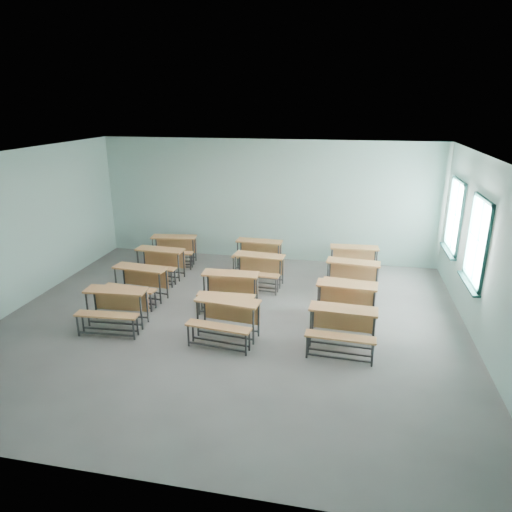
{
  "coord_description": "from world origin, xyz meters",
  "views": [
    {
      "loc": [
        2.09,
        -7.76,
        4.11
      ],
      "look_at": [
        0.28,
        1.2,
        1.0
      ],
      "focal_mm": 32.0,
      "sensor_mm": 36.0,
      "label": 1
    }
  ],
  "objects_px": {
    "desk_unit_r0c0": "(115,303)",
    "desk_unit_r2c0": "(159,260)",
    "desk_unit_r2c1": "(258,266)",
    "desk_unit_r1c1": "(230,285)",
    "desk_unit_r0c1": "(226,314)",
    "desk_unit_r3c1": "(258,251)",
    "desk_unit_r2c2": "(352,273)",
    "desk_unit_r3c2": "(354,257)",
    "desk_unit_r3c0": "(173,246)",
    "desk_unit_r1c2": "(346,297)",
    "desk_unit_r1c0": "(138,279)",
    "desk_unit_r0c2": "(342,323)"
  },
  "relations": [
    {
      "from": "desk_unit_r2c2",
      "to": "desk_unit_r2c0",
      "type": "bearing_deg",
      "value": -174.25
    },
    {
      "from": "desk_unit_r0c1",
      "to": "desk_unit_r2c2",
      "type": "xyz_separation_m",
      "value": [
        2.22,
        2.57,
        0.0
      ]
    },
    {
      "from": "desk_unit_r3c0",
      "to": "desk_unit_r2c2",
      "type": "bearing_deg",
      "value": -21.02
    },
    {
      "from": "desk_unit_r2c0",
      "to": "desk_unit_r2c2",
      "type": "bearing_deg",
      "value": 3.64
    },
    {
      "from": "desk_unit_r1c2",
      "to": "desk_unit_r3c0",
      "type": "distance_m",
      "value": 5.15
    },
    {
      "from": "desk_unit_r1c0",
      "to": "desk_unit_r2c1",
      "type": "distance_m",
      "value": 2.71
    },
    {
      "from": "desk_unit_r0c2",
      "to": "desk_unit_r3c1",
      "type": "xyz_separation_m",
      "value": [
        -2.2,
        3.67,
        0.0
      ]
    },
    {
      "from": "desk_unit_r1c2",
      "to": "desk_unit_r3c1",
      "type": "bearing_deg",
      "value": 134.56
    },
    {
      "from": "desk_unit_r2c2",
      "to": "desk_unit_r3c2",
      "type": "relative_size",
      "value": 1.02
    },
    {
      "from": "desk_unit_r0c0",
      "to": "desk_unit_r1c0",
      "type": "height_order",
      "value": "same"
    },
    {
      "from": "desk_unit_r1c1",
      "to": "desk_unit_r1c0",
      "type": "bearing_deg",
      "value": 178.9
    },
    {
      "from": "desk_unit_r2c2",
      "to": "desk_unit_r3c1",
      "type": "relative_size",
      "value": 1.03
    },
    {
      "from": "desk_unit_r1c1",
      "to": "desk_unit_r3c0",
      "type": "bearing_deg",
      "value": 130.3
    },
    {
      "from": "desk_unit_r0c1",
      "to": "desk_unit_r2c0",
      "type": "bearing_deg",
      "value": 139.09
    },
    {
      "from": "desk_unit_r1c1",
      "to": "desk_unit_r3c0",
      "type": "relative_size",
      "value": 0.95
    },
    {
      "from": "desk_unit_r2c1",
      "to": "desk_unit_r2c2",
      "type": "xyz_separation_m",
      "value": [
        2.15,
        -0.04,
        0.0
      ]
    },
    {
      "from": "desk_unit_r1c1",
      "to": "desk_unit_r2c2",
      "type": "relative_size",
      "value": 0.96
    },
    {
      "from": "desk_unit_r1c1",
      "to": "desk_unit_r3c2",
      "type": "bearing_deg",
      "value": 40.79
    },
    {
      "from": "desk_unit_r1c0",
      "to": "desk_unit_r2c1",
      "type": "relative_size",
      "value": 1.02
    },
    {
      "from": "desk_unit_r1c2",
      "to": "desk_unit_r3c0",
      "type": "height_order",
      "value": "same"
    },
    {
      "from": "desk_unit_r1c0",
      "to": "desk_unit_r2c2",
      "type": "xyz_separation_m",
      "value": [
        4.51,
        1.28,
        0.0
      ]
    },
    {
      "from": "desk_unit_r2c1",
      "to": "desk_unit_r1c1",
      "type": "bearing_deg",
      "value": -100.85
    },
    {
      "from": "desk_unit_r0c1",
      "to": "desk_unit_r1c0",
      "type": "height_order",
      "value": "same"
    },
    {
      "from": "desk_unit_r0c1",
      "to": "desk_unit_r0c0",
      "type": "bearing_deg",
      "value": -174.64
    },
    {
      "from": "desk_unit_r1c1",
      "to": "desk_unit_r2c1",
      "type": "height_order",
      "value": "same"
    },
    {
      "from": "desk_unit_r2c0",
      "to": "desk_unit_r3c2",
      "type": "relative_size",
      "value": 1.0
    },
    {
      "from": "desk_unit_r2c0",
      "to": "desk_unit_r3c0",
      "type": "relative_size",
      "value": 0.96
    },
    {
      "from": "desk_unit_r1c0",
      "to": "desk_unit_r1c2",
      "type": "relative_size",
      "value": 1.03
    },
    {
      "from": "desk_unit_r1c2",
      "to": "desk_unit_r2c1",
      "type": "bearing_deg",
      "value": 148.16
    },
    {
      "from": "desk_unit_r3c0",
      "to": "desk_unit_r3c2",
      "type": "height_order",
      "value": "same"
    },
    {
      "from": "desk_unit_r0c0",
      "to": "desk_unit_r2c1",
      "type": "relative_size",
      "value": 0.99
    },
    {
      "from": "desk_unit_r1c2",
      "to": "desk_unit_r2c1",
      "type": "xyz_separation_m",
      "value": [
        -2.03,
        1.42,
        0.0
      ]
    },
    {
      "from": "desk_unit_r1c0",
      "to": "desk_unit_r2c2",
      "type": "relative_size",
      "value": 1.0
    },
    {
      "from": "desk_unit_r0c2",
      "to": "desk_unit_r2c1",
      "type": "height_order",
      "value": "same"
    },
    {
      "from": "desk_unit_r2c1",
      "to": "desk_unit_r3c1",
      "type": "bearing_deg",
      "value": 105.14
    },
    {
      "from": "desk_unit_r3c1",
      "to": "desk_unit_r3c2",
      "type": "bearing_deg",
      "value": 1.08
    },
    {
      "from": "desk_unit_r0c0",
      "to": "desk_unit_r3c2",
      "type": "xyz_separation_m",
      "value": [
        4.45,
        3.64,
        0.0
      ]
    },
    {
      "from": "desk_unit_r1c0",
      "to": "desk_unit_r2c1",
      "type": "bearing_deg",
      "value": 35.06
    },
    {
      "from": "desk_unit_r1c1",
      "to": "desk_unit_r1c2",
      "type": "relative_size",
      "value": 0.99
    },
    {
      "from": "desk_unit_r0c1",
      "to": "desk_unit_r3c1",
      "type": "distance_m",
      "value": 3.73
    },
    {
      "from": "desk_unit_r1c1",
      "to": "desk_unit_r1c2",
      "type": "height_order",
      "value": "same"
    },
    {
      "from": "desk_unit_r1c1",
      "to": "desk_unit_r0c2",
      "type": "bearing_deg",
      "value": -30.63
    },
    {
      "from": "desk_unit_r3c0",
      "to": "desk_unit_r2c0",
      "type": "bearing_deg",
      "value": -94.95
    },
    {
      "from": "desk_unit_r0c0",
      "to": "desk_unit_r1c0",
      "type": "xyz_separation_m",
      "value": [
        -0.1,
        1.24,
        0.0
      ]
    },
    {
      "from": "desk_unit_r0c1",
      "to": "desk_unit_r2c1",
      "type": "relative_size",
      "value": 1.02
    },
    {
      "from": "desk_unit_r0c2",
      "to": "desk_unit_r1c0",
      "type": "height_order",
      "value": "same"
    },
    {
      "from": "desk_unit_r0c2",
      "to": "desk_unit_r1c2",
      "type": "height_order",
      "value": "same"
    },
    {
      "from": "desk_unit_r0c0",
      "to": "desk_unit_r2c2",
      "type": "bearing_deg",
      "value": 26.22
    },
    {
      "from": "desk_unit_r0c0",
      "to": "desk_unit_r2c2",
      "type": "xyz_separation_m",
      "value": [
        4.41,
        2.53,
        0.0
      ]
    },
    {
      "from": "desk_unit_r0c0",
      "to": "desk_unit_r2c0",
      "type": "height_order",
      "value": "same"
    }
  ]
}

